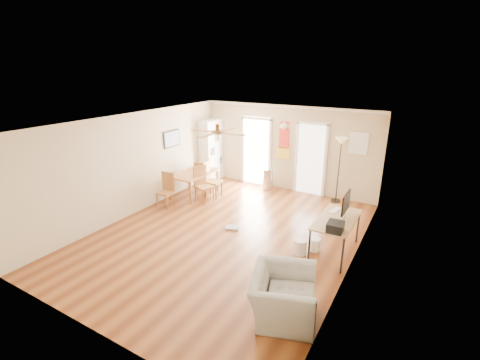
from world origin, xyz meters
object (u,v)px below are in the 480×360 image
Objects in this scene: trash_can at (268,179)px; wastebasket_a at (315,244)px; dining_chair_right_a at (213,180)px; torchiere_lamp at (339,171)px; computer_desk at (335,236)px; bookshelf at (212,151)px; dining_chair_right_b at (204,185)px; dining_table at (195,184)px; dining_chair_far at (203,176)px; printer at (335,227)px; armchair at (283,295)px; dining_chair_near at (165,191)px; wastebasket_b at (300,247)px.

trash_can is 3.74m from wastebasket_a.
dining_chair_right_a is 1.57× the size of trash_can.
torchiere_lamp is 2.93m from computer_desk.
bookshelf is 2.00× the size of dining_chair_right_b.
trash_can is at bearing 42.23° from dining_table.
dining_table is 1.56× the size of dining_chair_far.
bookshelf is at bearing -177.84° from torchiere_lamp.
trash_can is 2.00× the size of printer.
armchair is (4.30, -3.43, 0.00)m from dining_table.
dining_chair_right_a reaches higher than computer_desk.
dining_chair_far is 0.83× the size of armchair.
printer is (4.75, -0.61, 0.38)m from dining_chair_near.
dining_chair_right_a is 3.87× the size of wastebasket_a.
bookshelf is 6.46× the size of wastebasket_b.
dining_chair_right_b is 1.09m from dining_chair_near.
dining_table is at bearing 165.29° from computer_desk.
dining_chair_near is (-0.15, -1.11, 0.12)m from dining_table.
dining_chair_right_a is at bearing -37.30° from bookshelf.
dining_chair_far reaches higher than trash_can.
wastebasket_a is at bearing -13.44° from armchair.
wastebasket_a is (4.19, -1.82, -0.32)m from dining_chair_far.
dining_chair_right_b is 1.11× the size of dining_chair_far.
dining_table is at bearing 157.94° from wastebasket_b.
dining_chair_far is at bearing -164.06° from torchiere_lamp.
armchair is (3.75, -3.15, -0.15)m from dining_chair_right_b.
wastebasket_b is 1.90m from armchair.
dining_chair_right_a is 3.58m from torchiere_lamp.
dining_chair_far is 4.05m from torchiere_lamp.
dining_chair_right_a is 1.78m from trash_can.
torchiere_lamp reaches higher than dining_chair_near.
wastebasket_a is at bearing -88.20° from dining_chair_right_b.
printer is at bearing -76.48° from torchiere_lamp.
dining_chair_right_a is at bearing 157.66° from wastebasket_a.
bookshelf is 1.42× the size of dining_table.
dining_table is 4.21× the size of printer.
trash_can is 0.62× the size of armchair.
wastebasket_b is at bearing -93.35° from dining_chair_right_b.
dining_chair_right_b reaches higher than printer.
dining_chair_right_a is 0.74× the size of computer_desk.
dining_chair_right_b is at bearing 167.12° from computer_desk.
dining_chair_right_b reaches higher than trash_can.
torchiere_lamp reaches higher than printer.
wastebasket_b reaches higher than wastebasket_a.
computer_desk is 0.73m from printer.
wastebasket_b is at bearing -88.12° from torchiere_lamp.
computer_desk reaches higher than armchair.
dining_chair_right_b is 4.32m from printer.
computer_desk is at bearing -115.75° from dining_chair_right_a.
dining_chair_far reaches higher than armchair.
computer_desk is 5.24× the size of wastebasket_a.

